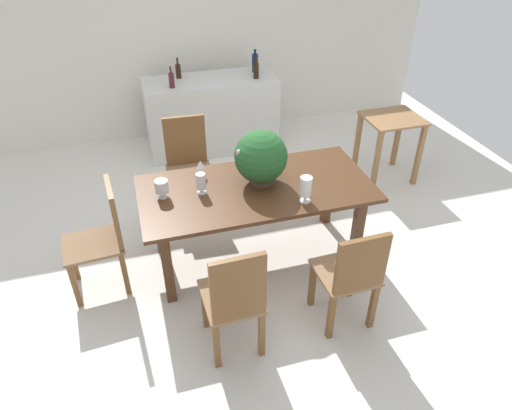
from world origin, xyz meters
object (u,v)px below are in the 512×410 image
at_px(crystal_vase_left, 162,187).
at_px(wine_bottle_dark, 172,80).
at_px(kitchen_counter, 212,115).
at_px(wine_glass, 201,165).
at_px(wine_bottle_green, 178,71).
at_px(chair_near_left, 235,298).
at_px(chair_far_left, 188,161).
at_px(crystal_vase_right, 306,187).
at_px(side_table, 390,133).
at_px(chair_near_right, 352,274).
at_px(chair_head_end, 104,234).
at_px(flower_centerpiece, 261,157).
at_px(dining_table, 256,197).
at_px(wine_bottle_clear, 255,63).
at_px(wine_bottle_tall, 256,70).
at_px(crystal_vase_center_near, 201,182).

distance_m(crystal_vase_left, wine_bottle_dark, 2.06).
bearing_deg(kitchen_counter, wine_glass, -103.94).
bearing_deg(wine_bottle_green, chair_near_left, -92.74).
xyz_separation_m(chair_far_left, crystal_vase_left, (-0.34, -0.92, 0.31)).
xyz_separation_m(crystal_vase_right, side_table, (1.52, 1.26, -0.33)).
bearing_deg(crystal_vase_right, crystal_vase_left, 160.66).
bearing_deg(side_table, crystal_vase_left, -161.50).
bearing_deg(chair_near_right, kitchen_counter, -84.64).
bearing_deg(chair_head_end, wine_bottle_dark, 152.41).
bearing_deg(chair_near_left, flower_centerpiece, -116.91).
bearing_deg(wine_bottle_dark, crystal_vase_right, -73.38).
bearing_deg(chair_far_left, wine_glass, -85.04).
distance_m(dining_table, wine_bottle_clear, 2.46).
distance_m(chair_far_left, crystal_vase_right, 1.54).
distance_m(wine_bottle_clear, wine_bottle_tall, 0.23).
bearing_deg(side_table, crystal_vase_center_near, -158.59).
distance_m(crystal_vase_center_near, side_table, 2.49).
xyz_separation_m(flower_centerpiece, wine_glass, (-0.47, 0.24, -0.13)).
xyz_separation_m(kitchen_counter, wine_bottle_green, (-0.35, 0.15, 0.55)).
height_order(kitchen_counter, wine_bottle_dark, wine_bottle_dark).
xyz_separation_m(chair_near_left, wine_bottle_dark, (0.04, 3.07, 0.47)).
bearing_deg(crystal_vase_left, chair_near_right, -40.39).
height_order(flower_centerpiece, wine_bottle_clear, flower_centerpiece).
relative_size(crystal_vase_right, wine_bottle_clear, 0.81).
height_order(wine_bottle_clear, wine_bottle_tall, wine_bottle_clear).
height_order(chair_near_right, crystal_vase_left, chair_near_right).
height_order(dining_table, kitchen_counter, kitchen_counter).
relative_size(wine_glass, kitchen_counter, 0.10).
bearing_deg(chair_near_right, wine_bottle_dark, -75.84).
bearing_deg(kitchen_counter, wine_bottle_clear, 9.34).
bearing_deg(wine_bottle_tall, chair_head_end, -132.12).
xyz_separation_m(chair_near_left, kitchen_counter, (0.51, 3.23, -0.08)).
xyz_separation_m(chair_near_left, wine_bottle_tall, (1.06, 3.10, 0.47)).
xyz_separation_m(dining_table, crystal_vase_right, (0.32, -0.32, 0.24)).
bearing_deg(wine_bottle_tall, chair_near_left, -108.87).
distance_m(crystal_vase_center_near, wine_glass, 0.27).
bearing_deg(wine_bottle_clear, crystal_vase_right, -97.60).
relative_size(chair_near_left, wine_bottle_clear, 3.60).
distance_m(chair_near_left, flower_centerpiece, 1.25).
bearing_deg(wine_bottle_green, dining_table, -83.33).
bearing_deg(side_table, chair_near_left, -139.86).
height_order(crystal_vase_left, crystal_vase_center_near, crystal_vase_center_near).
bearing_deg(crystal_vase_left, flower_centerpiece, -0.43).
bearing_deg(chair_near_left, wine_bottle_green, -94.12).
height_order(chair_head_end, kitchen_counter, chair_head_end).
height_order(chair_near_right, wine_glass, chair_near_right).
xyz_separation_m(chair_head_end, side_table, (3.13, 0.93, 0.03)).
distance_m(wine_bottle_dark, side_table, 2.56).
xyz_separation_m(chair_near_left, wine_bottle_clear, (1.11, 3.33, 0.49)).
distance_m(wine_glass, kitchen_counter, 2.05).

